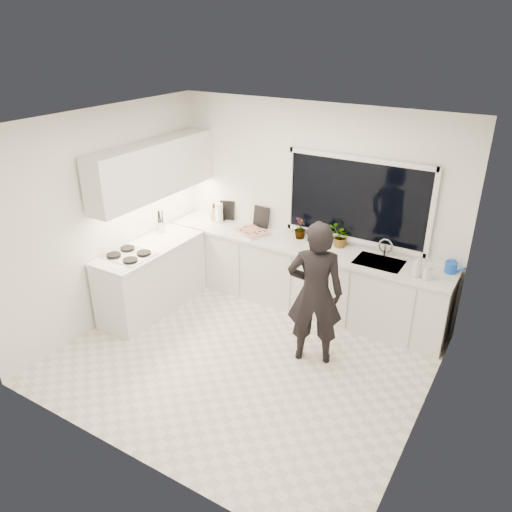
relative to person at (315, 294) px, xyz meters
The scene contains 25 objects.
floor 1.18m from the person, 146.80° to the right, with size 4.00×3.50×0.02m, color beige.
wall_back 1.56m from the person, 116.84° to the left, with size 4.00×0.02×2.70m, color white.
wall_left 2.76m from the person, behind, with size 0.02×3.50×2.70m, color white.
wall_right 1.49m from the person, 18.08° to the right, with size 0.02×3.50×2.70m, color white.
ceiling 2.02m from the person, 146.80° to the right, with size 4.00×3.50×0.02m, color white.
window 1.46m from the person, 93.07° to the left, with size 1.80×0.02×1.00m, color black.
base_cabinets_back 1.28m from the person, 123.46° to the left, with size 3.92×0.58×0.88m, color white.
base_cabinets_left 2.38m from the person, behind, with size 0.58×1.60×0.88m, color white.
countertop_back 1.21m from the person, 123.72° to the left, with size 3.94×0.62×0.04m, color silver.
countertop_left 2.34m from the person, behind, with size 0.62×1.60×0.04m, color silver.
upper_cabinets 2.66m from the person, behind, with size 0.34×2.10×0.70m, color white.
sink 1.08m from the person, 69.38° to the left, with size 0.58×0.42×0.14m, color silver.
faucet 1.28m from the person, 72.55° to the left, with size 0.03×0.03×0.22m, color silver.
stovetop 2.40m from the person, 169.49° to the right, with size 0.56×0.48×0.03m, color black.
person is the anchor object (origin of this frame).
pizza_tray 1.73m from the person, 145.46° to the left, with size 0.46×0.34×0.03m, color silver.
pizza 1.74m from the person, 145.46° to the left, with size 0.42×0.30×0.01m, color red.
watering_can 1.67m from the person, 44.79° to the left, with size 0.14×0.14×0.13m, color blue.
paper_towel_roll 2.35m from the person, 151.69° to the left, with size 0.11×0.11×0.26m, color white.
knife_block 2.43m from the person, 151.64° to the left, with size 0.13×0.10×0.22m, color brown.
utensil_crock 2.55m from the person, behind, with size 0.13×0.13×0.16m, color #ACADB1.
picture_frame_large 2.38m from the person, 148.20° to the left, with size 0.22×0.02×0.28m, color black.
picture_frame_small 1.92m from the person, 138.87° to the left, with size 0.25×0.02×0.30m, color black.
herb_plants 1.25m from the person, 107.84° to the left, with size 0.83×0.34×0.30m.
soap_bottles 1.27m from the person, 43.35° to the left, with size 0.26×0.14×0.27m.
Camera 1 is at (2.60, -4.00, 3.58)m, focal length 35.00 mm.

